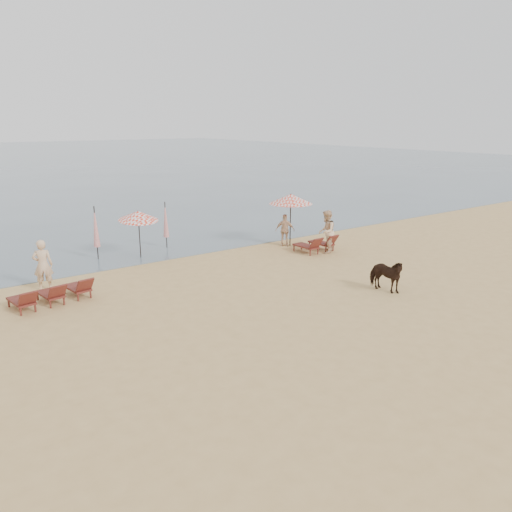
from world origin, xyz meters
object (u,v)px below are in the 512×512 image
(beachgoer_left, at_px, (43,265))
(umbrella_closed_left, at_px, (96,227))
(cow, at_px, (385,275))
(lounger_cluster_right, at_px, (317,244))
(umbrella_open_right, at_px, (291,199))
(umbrella_open_left_b, at_px, (138,216))
(umbrella_closed_right, at_px, (166,220))
(beachgoer_right_b, at_px, (285,230))
(lounger_cluster_left, at_px, (52,293))
(beachgoer_right_a, at_px, (326,232))

(beachgoer_left, bearing_deg, umbrella_closed_left, -115.26)
(umbrella_closed_left, distance_m, cow, 12.36)
(lounger_cluster_right, xyz_separation_m, umbrella_open_right, (-0.22, 1.69, 1.90))
(lounger_cluster_right, relative_size, cow, 1.11)
(umbrella_open_left_b, relative_size, umbrella_closed_right, 0.98)
(umbrella_closed_right, bearing_deg, umbrella_closed_left, -178.26)
(cow, bearing_deg, beachgoer_right_b, 72.00)
(umbrella_open_left_b, bearing_deg, umbrella_open_right, -0.95)
(lounger_cluster_left, bearing_deg, beachgoer_right_b, 0.19)
(lounger_cluster_left, height_order, umbrella_open_left_b, umbrella_open_left_b)
(beachgoer_right_b, bearing_deg, lounger_cluster_left, 49.19)
(umbrella_closed_left, distance_m, beachgoer_right_b, 8.76)
(lounger_cluster_right, relative_size, umbrella_closed_right, 0.72)
(lounger_cluster_right, xyz_separation_m, umbrella_open_left_b, (-7.08, 3.81, 1.52))
(lounger_cluster_right, bearing_deg, umbrella_open_right, 95.66)
(cow, bearing_deg, beachgoer_right_a, 60.69)
(umbrella_closed_left, bearing_deg, umbrella_open_right, -19.09)
(umbrella_closed_right, height_order, beachgoer_right_b, umbrella_closed_right)
(lounger_cluster_left, height_order, umbrella_closed_left, umbrella_closed_left)
(umbrella_open_right, xyz_separation_m, beachgoer_right_b, (-0.26, 0.08, -1.51))
(umbrella_open_right, bearing_deg, lounger_cluster_right, -58.79)
(cow, bearing_deg, lounger_cluster_left, 143.08)
(umbrella_open_left_b, xyz_separation_m, beachgoer_right_a, (7.35, -4.13, -0.91))
(umbrella_open_right, relative_size, beachgoer_right_a, 1.29)
(beachgoer_right_a, xyz_separation_m, beachgoer_right_b, (-0.75, 2.10, -0.21))
(umbrella_closed_right, bearing_deg, lounger_cluster_right, -41.48)
(lounger_cluster_left, relative_size, cow, 1.80)
(lounger_cluster_right, relative_size, beachgoer_right_a, 0.81)
(lounger_cluster_right, height_order, umbrella_open_right, umbrella_open_right)
(beachgoer_right_a, bearing_deg, beachgoer_left, -46.78)
(umbrella_closed_right, bearing_deg, beachgoer_left, -154.10)
(lounger_cluster_left, height_order, umbrella_closed_right, umbrella_closed_right)
(lounger_cluster_right, bearing_deg, beachgoer_right_b, 103.31)
(beachgoer_right_a, bearing_deg, umbrella_closed_right, -79.16)
(umbrella_closed_left, xyz_separation_m, umbrella_closed_right, (3.37, 0.10, -0.09))
(lounger_cluster_left, xyz_separation_m, umbrella_closed_right, (6.44, 4.73, 1.01))
(lounger_cluster_left, height_order, beachgoer_left, beachgoer_left)
(umbrella_closed_right, distance_m, cow, 10.93)
(umbrella_open_right, xyz_separation_m, beachgoer_left, (-11.43, -0.00, -1.36))
(beachgoer_right_b, bearing_deg, umbrella_open_left_b, 23.20)
(umbrella_open_left_b, distance_m, cow, 10.84)
(lounger_cluster_left, distance_m, cow, 11.45)
(lounger_cluster_right, xyz_separation_m, umbrella_closed_left, (-8.72, 4.63, 1.07))
(lounger_cluster_right, bearing_deg, umbrella_open_left_b, 150.13)
(umbrella_closed_right, height_order, cow, umbrella_closed_right)
(lounger_cluster_left, relative_size, umbrella_closed_left, 1.10)
(beachgoer_right_b, bearing_deg, umbrella_closed_right, 9.07)
(lounger_cluster_left, xyz_separation_m, umbrella_closed_left, (3.07, 4.63, 1.09))
(umbrella_open_left_b, height_order, beachgoer_right_b, umbrella_open_left_b)
(lounger_cluster_left, relative_size, lounger_cluster_right, 1.63)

